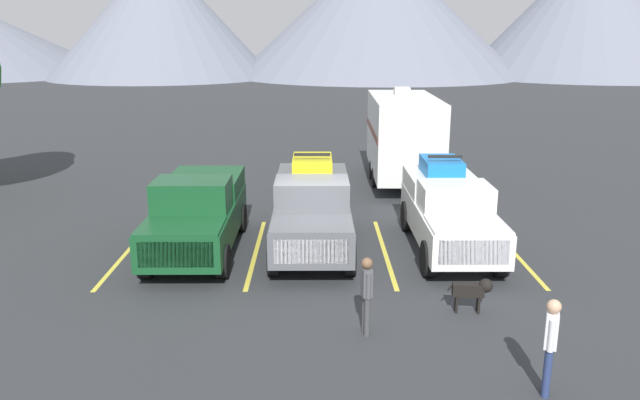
# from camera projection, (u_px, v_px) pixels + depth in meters

# --- Properties ---
(ground_plane) EXTENTS (240.00, 240.00, 0.00)m
(ground_plane) POSITION_uv_depth(u_px,v_px,m) (320.00, 261.00, 16.36)
(ground_plane) COLOR #2D3033
(pickup_truck_a) EXTENTS (2.19, 5.43, 2.16)m
(pickup_truck_a) POSITION_uv_depth(u_px,v_px,m) (198.00, 212.00, 16.86)
(pickup_truck_a) COLOR #144723
(pickup_truck_a) RESTS_ON ground
(pickup_truck_b) EXTENTS (2.18, 5.42, 2.54)m
(pickup_truck_b) POSITION_uv_depth(u_px,v_px,m) (312.00, 207.00, 17.10)
(pickup_truck_b) COLOR #595B60
(pickup_truck_b) RESTS_ON ground
(pickup_truck_c) EXTENTS (2.06, 5.42, 2.49)m
(pickup_truck_c) POSITION_uv_depth(u_px,v_px,m) (448.00, 209.00, 17.04)
(pickup_truck_c) COLOR white
(pickup_truck_c) RESTS_ON ground
(lot_stripe_a) EXTENTS (0.12, 5.50, 0.01)m
(lot_stripe_a) POSITION_uv_depth(u_px,v_px,m) (127.00, 252.00, 17.02)
(lot_stripe_a) COLOR gold
(lot_stripe_a) RESTS_ON ground
(lot_stripe_b) EXTENTS (0.12, 5.50, 0.01)m
(lot_stripe_b) POSITION_uv_depth(u_px,v_px,m) (256.00, 251.00, 17.04)
(lot_stripe_b) COLOR gold
(lot_stripe_b) RESTS_ON ground
(lot_stripe_c) EXTENTS (0.12, 5.50, 0.01)m
(lot_stripe_c) POSITION_uv_depth(u_px,v_px,m) (384.00, 251.00, 17.07)
(lot_stripe_c) COLOR gold
(lot_stripe_c) RESTS_ON ground
(lot_stripe_d) EXTENTS (0.12, 5.50, 0.01)m
(lot_stripe_d) POSITION_uv_depth(u_px,v_px,m) (512.00, 251.00, 17.10)
(lot_stripe_d) COLOR gold
(lot_stripe_d) RESTS_ON ground
(camper_trailer_a) EXTENTS (2.58, 7.36, 3.73)m
(camper_trailer_a) POSITION_uv_depth(u_px,v_px,m) (403.00, 134.00, 24.37)
(camper_trailer_a) COLOR white
(camper_trailer_a) RESTS_ON ground
(person_a) EXTENTS (0.23, 0.35, 1.62)m
(person_a) POSITION_uv_depth(u_px,v_px,m) (366.00, 291.00, 12.14)
(person_a) COLOR #3F3F42
(person_a) RESTS_ON ground
(person_b) EXTENTS (0.27, 0.36, 1.70)m
(person_b) POSITION_uv_depth(u_px,v_px,m) (550.00, 341.00, 10.06)
(person_b) COLOR navy
(person_b) RESTS_ON ground
(dog) EXTENTS (0.96, 0.33, 0.77)m
(dog) POSITION_uv_depth(u_px,v_px,m) (474.00, 289.00, 13.21)
(dog) COLOR black
(dog) RESTS_ON ground
(mountain_ridge) EXTENTS (144.67, 42.73, 17.89)m
(mountain_ridge) POSITION_uv_depth(u_px,v_px,m) (381.00, 19.00, 85.83)
(mountain_ridge) COLOR slate
(mountain_ridge) RESTS_ON ground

